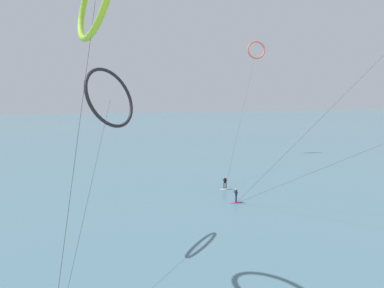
{
  "coord_description": "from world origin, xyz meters",
  "views": [
    {
      "loc": [
        -5.88,
        0.44,
        12.52
      ],
      "look_at": [
        0.0,
        22.59,
        8.77
      ],
      "focal_mm": 28.83,
      "sensor_mm": 36.0,
      "label": 1
    }
  ],
  "objects_px": {
    "kite_coral": "(256,50)",
    "surfer_ivory": "(225,184)",
    "kite_charcoal": "(110,98)",
    "surfer_magenta": "(236,196)"
  },
  "relations": [
    {
      "from": "kite_coral",
      "to": "kite_charcoal",
      "type": "bearing_deg",
      "value": -122.3
    },
    {
      "from": "surfer_ivory",
      "to": "kite_charcoal",
      "type": "relative_size",
      "value": 0.11
    },
    {
      "from": "kite_charcoal",
      "to": "kite_coral",
      "type": "bearing_deg",
      "value": 2.15
    },
    {
      "from": "surfer_magenta",
      "to": "kite_coral",
      "type": "xyz_separation_m",
      "value": [
        15.67,
        27.85,
        20.46
      ]
    },
    {
      "from": "kite_coral",
      "to": "surfer_ivory",
      "type": "bearing_deg",
      "value": -115.32
    },
    {
      "from": "kite_charcoal",
      "to": "kite_coral",
      "type": "distance_m",
      "value": 45.95
    },
    {
      "from": "surfer_magenta",
      "to": "kite_coral",
      "type": "distance_m",
      "value": 37.95
    },
    {
      "from": "surfer_ivory",
      "to": "kite_charcoal",
      "type": "distance_m",
      "value": 21.5
    },
    {
      "from": "kite_coral",
      "to": "surfer_magenta",
      "type": "bearing_deg",
      "value": -111.16
    },
    {
      "from": "kite_charcoal",
      "to": "surfer_ivory",
      "type": "bearing_deg",
      "value": -8.33
    }
  ]
}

